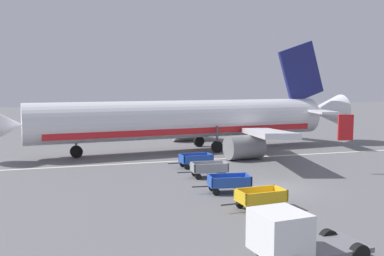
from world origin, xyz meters
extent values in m
plane|color=slate|center=(0.00, 0.00, 0.00)|extent=(220.00, 220.00, 0.00)
cube|color=silver|center=(0.00, 11.22, 0.01)|extent=(120.00, 0.36, 0.01)
cylinder|color=silver|center=(-1.32, 16.66, 3.15)|extent=(30.22, 6.85, 3.70)
cube|color=red|center=(-1.32, 16.66, 2.13)|extent=(27.22, 6.35, 0.56)
cone|color=silver|center=(-17.73, 14.92, 3.15)|extent=(3.56, 3.94, 3.63)
cone|color=silver|center=(15.74, 18.47, 3.65)|extent=(4.85, 3.97, 3.52)
cube|color=silver|center=(3.67, 8.79, 2.48)|extent=(6.07, 13.21, 1.35)
cube|color=red|center=(6.96, 2.61, 3.43)|extent=(1.11, 0.49, 1.90)
cylinder|color=gray|center=(2.28, 10.22, 1.13)|extent=(3.40, 2.43, 2.10)
cube|color=silver|center=(1.90, 25.40, 2.48)|extent=(8.41, 12.69, 1.35)
cube|color=red|center=(3.83, 32.14, 3.43)|extent=(1.06, 0.69, 1.90)
cylinder|color=gray|center=(0.85, 23.72, 1.13)|extent=(3.40, 2.43, 2.10)
cube|color=navy|center=(12.41, 18.12, 7.90)|extent=(5.98, 0.99, 6.88)
cube|color=silver|center=(12.94, 14.96, 3.75)|extent=(2.84, 5.46, 0.24)
cube|color=silver|center=(12.27, 21.32, 3.75)|extent=(3.76, 5.48, 0.24)
cylinder|color=#4C4C51|center=(-11.76, 15.55, 1.57)|extent=(0.20, 0.20, 2.04)
cylinder|color=black|center=(-11.76, 15.55, 0.55)|extent=(1.14, 0.56, 1.10)
cylinder|color=#4C4C51|center=(1.40, 14.74, 1.57)|extent=(0.20, 0.20, 2.04)
cylinder|color=black|center=(1.40, 14.74, 0.55)|extent=(1.14, 0.56, 1.10)
cylinder|color=#4C4C51|center=(0.94, 19.11, 1.57)|extent=(0.20, 0.20, 2.04)
cylinder|color=black|center=(0.94, 19.11, 0.55)|extent=(1.14, 0.56, 1.10)
cube|color=gold|center=(-3.02, -4.06, 0.48)|extent=(2.59, 1.56, 0.08)
cube|color=gold|center=(-2.98, -4.71, 0.80)|extent=(2.50, 0.27, 0.55)
cube|color=gold|center=(-3.07, -3.41, 0.80)|extent=(2.50, 0.27, 0.55)
cube|color=gold|center=(-4.22, -4.14, 0.80)|extent=(0.19, 1.40, 0.55)
cube|color=gold|center=(-1.83, -3.98, 0.80)|extent=(0.19, 1.40, 0.55)
cylinder|color=#2D2D33|center=(-4.82, -4.18, 0.44)|extent=(1.00, 0.15, 0.08)
cylinder|color=black|center=(-3.92, -4.68, 0.22)|extent=(0.45, 0.19, 0.44)
cylinder|color=black|center=(-4.00, -3.57, 0.22)|extent=(0.45, 0.19, 0.44)
cylinder|color=black|center=(-2.05, -4.56, 0.22)|extent=(0.45, 0.19, 0.44)
cylinder|color=black|center=(-2.13, -3.44, 0.22)|extent=(0.45, 0.19, 0.44)
cube|color=#234CB2|center=(-3.30, -0.26, 0.48)|extent=(2.66, 1.71, 0.08)
cube|color=#234CB2|center=(-3.39, -0.90, 0.80)|extent=(2.49, 0.42, 0.55)
cube|color=#234CB2|center=(-3.22, 0.39, 0.80)|extent=(2.49, 0.42, 0.55)
cube|color=#234CB2|center=(-4.49, -0.10, 0.80)|extent=(0.28, 1.40, 0.55)
cube|color=#234CB2|center=(-2.11, -0.41, 0.80)|extent=(0.28, 1.40, 0.55)
cylinder|color=#2D2D33|center=(-5.09, -0.02, 0.44)|extent=(1.00, 0.21, 0.08)
cylinder|color=black|center=(-4.30, -0.69, 0.22)|extent=(0.46, 0.22, 0.44)
cylinder|color=black|center=(-4.16, 0.42, 0.22)|extent=(0.46, 0.22, 0.44)
cylinder|color=black|center=(-2.44, -0.93, 0.22)|extent=(0.46, 0.22, 0.44)
cylinder|color=black|center=(-2.30, 0.18, 0.22)|extent=(0.46, 0.22, 0.44)
cube|color=gray|center=(-3.03, 4.24, 0.48)|extent=(2.60, 1.58, 0.08)
cube|color=gray|center=(-3.08, 3.60, 0.80)|extent=(2.50, 0.29, 0.55)
cube|color=gray|center=(-2.98, 4.89, 0.80)|extent=(2.50, 0.29, 0.55)
cube|color=gray|center=(-4.23, 4.33, 0.80)|extent=(0.21, 1.40, 0.55)
cube|color=gray|center=(-1.84, 4.15, 0.80)|extent=(0.21, 1.40, 0.55)
cylinder|color=#2D2D33|center=(-4.83, 4.38, 0.44)|extent=(1.00, 0.16, 0.08)
cylinder|color=black|center=(-4.01, 3.76, 0.22)|extent=(0.45, 0.19, 0.44)
cylinder|color=black|center=(-3.93, 4.87, 0.22)|extent=(0.45, 0.19, 0.44)
cylinder|color=black|center=(-2.14, 3.61, 0.22)|extent=(0.45, 0.19, 0.44)
cylinder|color=black|center=(-2.06, 4.73, 0.22)|extent=(0.45, 0.19, 0.44)
cube|color=#234CB2|center=(-2.84, 8.04, 0.48)|extent=(2.56, 1.50, 0.08)
cube|color=#234CB2|center=(-2.82, 7.39, 0.80)|extent=(2.50, 0.21, 0.55)
cube|color=#234CB2|center=(-2.87, 8.69, 0.80)|extent=(2.50, 0.21, 0.55)
cube|color=#234CB2|center=(-4.04, 7.99, 0.80)|extent=(0.16, 1.40, 0.55)
cube|color=#234CB2|center=(-1.64, 8.09, 0.80)|extent=(0.16, 1.40, 0.55)
cylinder|color=#2D2D33|center=(-4.64, 7.96, 0.44)|extent=(1.00, 0.12, 0.08)
cylinder|color=black|center=(-3.76, 7.44, 0.22)|extent=(0.45, 0.18, 0.44)
cylinder|color=black|center=(-3.80, 8.56, 0.22)|extent=(0.45, 0.18, 0.44)
cylinder|color=black|center=(-1.88, 7.52, 0.22)|extent=(0.45, 0.18, 0.44)
cylinder|color=black|center=(-1.93, 8.64, 0.22)|extent=(0.45, 0.18, 0.44)
cube|color=slate|center=(-3.70, -10.87, 0.50)|extent=(3.27, 2.19, 0.20)
cube|color=white|center=(-5.67, -11.06, 1.35)|extent=(1.87, 2.05, 1.50)
cube|color=#19232D|center=(-6.46, -11.14, 1.50)|extent=(0.23, 1.62, 0.67)
cylinder|color=black|center=(-5.76, -10.21, 0.40)|extent=(0.83, 0.38, 0.80)
cylinder|color=black|center=(-2.73, -11.64, 0.40)|extent=(0.83, 0.38, 0.80)
cylinder|color=black|center=(-2.89, -9.94, 0.40)|extent=(0.83, 0.38, 0.80)
camera|label=1|loc=(-13.04, -24.63, 6.60)|focal=40.92mm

